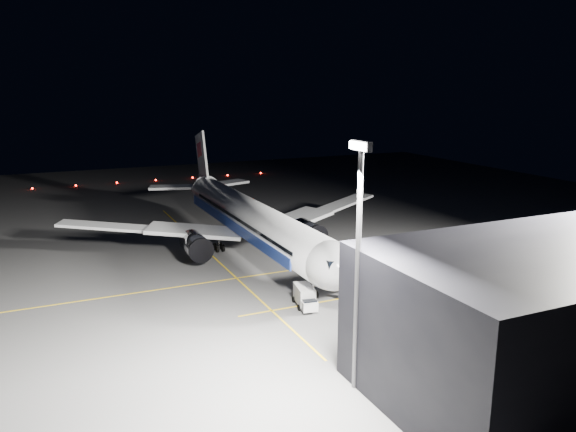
# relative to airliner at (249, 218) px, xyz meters

# --- Properties ---
(ground) EXTENTS (200.00, 200.00, 0.00)m
(ground) POSITION_rel_airliner_xyz_m (1.08, 0.00, -5.16)
(ground) COLOR #4C4C4F
(ground) RESTS_ON ground
(guide_line_main) EXTENTS (0.25, 80.00, 0.01)m
(guide_line_main) POSITION_rel_airliner_xyz_m (11.08, 0.00, -5.16)
(guide_line_main) COLOR gold
(guide_line_main) RESTS_ON ground
(guide_line_cross) EXTENTS (70.00, 0.25, 0.01)m
(guide_line_cross) POSITION_rel_airliner_xyz_m (1.08, -6.00, -5.16)
(guide_line_cross) COLOR gold
(guide_line_cross) RESTS_ON ground
(guide_line_side) EXTENTS (0.25, 40.00, 0.01)m
(guide_line_side) POSITION_rel_airliner_xyz_m (23.08, 10.00, -5.16)
(guide_line_side) COLOR gold
(guide_line_side) RESTS_ON ground
(airliner) EXTENTS (61.48, 54.22, 16.64)m
(airliner) POSITION_rel_airliner_xyz_m (0.00, 0.00, 0.00)
(airliner) COLOR silver
(airliner) RESTS_ON ground
(jet_bridge) EXTENTS (3.60, 34.40, 6.30)m
(jet_bridge) POSITION_rel_airliner_xyz_m (23.08, 18.06, -0.58)
(jet_bridge) COLOR #B2B2B7
(jet_bridge) RESTS_ON ground
(floodlight_mast_south) EXTENTS (2.40, 0.67, 20.70)m
(floodlight_mast_south) POSITION_rel_airliner_xyz_m (41.08, -6.01, 7.21)
(floodlight_mast_south) COLOR #59595E
(floodlight_mast_south) RESTS_ON ground
(taxiway_lights) EXTENTS (0.44, 60.44, 0.44)m
(taxiway_lights) POSITION_rel_airliner_xyz_m (-70.92, 0.00, -4.94)
(taxiway_lights) COLOR #FF140A
(taxiway_lights) RESTS_ON ground
(service_truck) EXTENTS (4.91, 2.71, 2.37)m
(service_truck) POSITION_rel_airliner_xyz_m (23.68, -2.08, -3.89)
(service_truck) COLOR silver
(service_truck) RESTS_ON ground
(baggage_tug) EXTENTS (2.52, 2.05, 1.78)m
(baggage_tug) POSITION_rel_airliner_xyz_m (-7.30, 11.30, -4.34)
(baggage_tug) COLOR black
(baggage_tug) RESTS_ON ground
(safety_cone_a) EXTENTS (0.44, 0.44, 0.66)m
(safety_cone_a) POSITION_rel_airliner_xyz_m (-1.79, 4.00, -4.83)
(safety_cone_a) COLOR #E63909
(safety_cone_a) RESTS_ON ground
(safety_cone_b) EXTENTS (0.44, 0.44, 0.66)m
(safety_cone_b) POSITION_rel_airliner_xyz_m (7.08, 14.00, -4.83)
(safety_cone_b) COLOR #E63909
(safety_cone_b) RESTS_ON ground
(safety_cone_c) EXTENTS (0.42, 0.42, 0.63)m
(safety_cone_c) POSITION_rel_airliner_xyz_m (3.83, 4.57, -4.85)
(safety_cone_c) COLOR #E63909
(safety_cone_c) RESTS_ON ground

